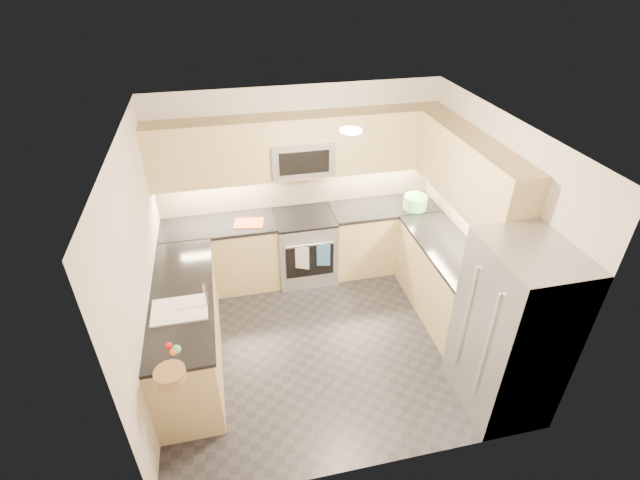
{
  "coord_description": "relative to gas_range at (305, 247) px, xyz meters",
  "views": [
    {
      "loc": [
        -0.93,
        -3.79,
        3.88
      ],
      "look_at": [
        0.0,
        0.35,
        1.15
      ],
      "focal_mm": 26.0,
      "sensor_mm": 36.0,
      "label": 1
    }
  ],
  "objects": [
    {
      "name": "floor",
      "position": [
        0.0,
        -1.28,
        -0.46
      ],
      "size": [
        3.6,
        3.2,
        0.0
      ],
      "primitive_type": "cube",
      "color": "#222227",
      "rests_on": "ground"
    },
    {
      "name": "ceiling",
      "position": [
        0.0,
        -1.28,
        2.04
      ],
      "size": [
        3.6,
        3.2,
        0.02
      ],
      "primitive_type": "cube",
      "color": "beige",
      "rests_on": "wall_back"
    },
    {
      "name": "wall_back",
      "position": [
        0.0,
        0.32,
        0.79
      ],
      "size": [
        3.6,
        0.02,
        2.5
      ],
      "primitive_type": "cube",
      "color": "beige",
      "rests_on": "floor"
    },
    {
      "name": "wall_front",
      "position": [
        0.0,
        -2.88,
        0.79
      ],
      "size": [
        3.6,
        0.02,
        2.5
      ],
      "primitive_type": "cube",
      "color": "beige",
      "rests_on": "floor"
    },
    {
      "name": "wall_left",
      "position": [
        -1.8,
        -1.28,
        0.79
      ],
      "size": [
        0.02,
        3.2,
        2.5
      ],
      "primitive_type": "cube",
      "color": "beige",
      "rests_on": "floor"
    },
    {
      "name": "wall_right",
      "position": [
        1.8,
        -1.28,
        0.79
      ],
      "size": [
        0.02,
        3.2,
        2.5
      ],
      "primitive_type": "cube",
      "color": "beige",
      "rests_on": "floor"
    },
    {
      "name": "base_cab_back_left",
      "position": [
        -1.09,
        0.02,
        -0.01
      ],
      "size": [
        1.42,
        0.6,
        0.9
      ],
      "primitive_type": "cube",
      "color": "tan",
      "rests_on": "floor"
    },
    {
      "name": "base_cab_back_right",
      "position": [
        1.09,
        0.02,
        -0.01
      ],
      "size": [
        1.42,
        0.6,
        0.9
      ],
      "primitive_type": "cube",
      "color": "tan",
      "rests_on": "floor"
    },
    {
      "name": "base_cab_right",
      "position": [
        1.5,
        -1.12,
        -0.01
      ],
      "size": [
        0.6,
        1.7,
        0.9
      ],
      "primitive_type": "cube",
      "color": "tan",
      "rests_on": "floor"
    },
    {
      "name": "base_cab_peninsula",
      "position": [
        -1.5,
        -1.28,
        -0.01
      ],
      "size": [
        0.6,
        2.0,
        0.9
      ],
      "primitive_type": "cube",
      "color": "tan",
      "rests_on": "floor"
    },
    {
      "name": "countertop_back_left",
      "position": [
        -1.09,
        0.02,
        0.47
      ],
      "size": [
        1.42,
        0.63,
        0.04
      ],
      "primitive_type": "cube",
      "color": "black",
      "rests_on": "base_cab_back_left"
    },
    {
      "name": "countertop_back_right",
      "position": [
        1.09,
        0.02,
        0.47
      ],
      "size": [
        1.42,
        0.63,
        0.04
      ],
      "primitive_type": "cube",
      "color": "black",
      "rests_on": "base_cab_back_right"
    },
    {
      "name": "countertop_right",
      "position": [
        1.5,
        -1.12,
        0.47
      ],
      "size": [
        0.63,
        1.7,
        0.04
      ],
      "primitive_type": "cube",
      "color": "black",
      "rests_on": "base_cab_right"
    },
    {
      "name": "countertop_peninsula",
      "position": [
        -1.5,
        -1.28,
        0.47
      ],
      "size": [
        0.63,
        2.0,
        0.04
      ],
      "primitive_type": "cube",
      "color": "black",
      "rests_on": "base_cab_peninsula"
    },
    {
      "name": "upper_cab_back",
      "position": [
        0.0,
        0.15,
        1.37
      ],
      "size": [
        3.6,
        0.35,
        0.75
      ],
      "primitive_type": "cube",
      "color": "tan",
      "rests_on": "wall_back"
    },
    {
      "name": "upper_cab_right",
      "position": [
        1.62,
        -1.0,
        1.37
      ],
      "size": [
        0.35,
        1.95,
        0.75
      ],
      "primitive_type": "cube",
      "color": "tan",
      "rests_on": "wall_right"
    },
    {
      "name": "backsplash_back",
      "position": [
        0.0,
        0.32,
        0.74
      ],
      "size": [
        3.6,
        0.01,
        0.51
      ],
      "primitive_type": "cube",
      "color": "#C9B691",
      "rests_on": "wall_back"
    },
    {
      "name": "backsplash_right",
      "position": [
        1.8,
        -0.82,
        0.74
      ],
      "size": [
        0.01,
        2.3,
        0.51
      ],
      "primitive_type": "cube",
      "color": "#C9B691",
      "rests_on": "wall_right"
    },
    {
      "name": "gas_range",
      "position": [
        0.0,
        0.0,
        0.0
      ],
      "size": [
        0.76,
        0.65,
        0.91
      ],
      "primitive_type": "cube",
      "color": "#9D9EA4",
      "rests_on": "floor"
    },
    {
      "name": "range_cooktop",
      "position": [
        0.0,
        0.0,
        0.46
      ],
      "size": [
        0.76,
        0.65,
        0.03
      ],
      "primitive_type": "cube",
      "color": "black",
      "rests_on": "gas_range"
    },
    {
      "name": "oven_door_glass",
      "position": [
        0.0,
        -0.33,
        -0.01
      ],
      "size": [
        0.62,
        0.02,
        0.45
      ],
      "primitive_type": "cube",
      "color": "black",
      "rests_on": "gas_range"
    },
    {
      "name": "oven_handle",
      "position": [
        0.0,
        -0.35,
        0.26
      ],
      "size": [
        0.6,
        0.02,
        0.02
      ],
      "primitive_type": "cylinder",
      "rotation": [
        0.0,
        1.57,
        0.0
      ],
      "color": "#B2B5BA",
      "rests_on": "gas_range"
    },
    {
      "name": "microwave",
      "position": [
        0.0,
        0.12,
        1.24
      ],
      "size": [
        0.76,
        0.4,
        0.4
      ],
      "primitive_type": "cube",
      "color": "#93959A",
      "rests_on": "upper_cab_back"
    },
    {
      "name": "microwave_door",
      "position": [
        0.0,
        -0.08,
        1.24
      ],
      "size": [
        0.6,
        0.01,
        0.28
      ],
      "primitive_type": "cube",
      "color": "black",
      "rests_on": "microwave"
    },
    {
      "name": "refrigerator",
      "position": [
        1.45,
        -2.43,
        0.45
      ],
      "size": [
        0.7,
        0.9,
        1.8
      ],
      "primitive_type": "cube",
      "color": "#919498",
      "rests_on": "floor"
    },
    {
      "name": "fridge_handle_left",
      "position": [
        1.08,
        -2.61,
        0.49
      ],
      "size": [
        0.02,
        0.02,
        1.2
      ],
      "primitive_type": "cylinder",
      "color": "#B2B5BA",
      "rests_on": "refrigerator"
    },
    {
      "name": "fridge_handle_right",
      "position": [
        1.08,
        -2.25,
        0.49
      ],
      "size": [
        0.02,
        0.02,
        1.2
      ],
      "primitive_type": "cylinder",
      "color": "#B2B5BA",
      "rests_on": "refrigerator"
    },
    {
      "name": "sink_basin",
      "position": [
        -1.5,
        -1.53,
        0.42
      ],
      "size": [
        0.52,
        0.38,
        0.16
      ],
      "primitive_type": "cube",
      "color": "white",
      "rests_on": "base_cab_peninsula"
    },
    {
      "name": "faucet",
      "position": [
        -1.24,
        -1.53,
        0.62
      ],
      "size": [
        0.03,
        0.03,
        0.28
      ],
      "primitive_type": "cylinder",
      "color": "silver",
      "rests_on": "countertop_peninsula"
    },
    {
      "name": "utensil_bowl",
      "position": [
        1.46,
        -0.12,
        0.57
      ],
      "size": [
        0.35,
        0.35,
        0.18
      ],
      "primitive_type": "cylinder",
      "rotation": [
        0.0,
        0.0,
        0.14
      ],
      "color": "#6AC655",
      "rests_on": "countertop_back_right"
    },
    {
      "name": "cutting_board",
      "position": [
        -0.71,
        -0.04,
        0.49
      ],
      "size": [
        0.4,
        0.31,
        0.01
      ],
      "primitive_type": "cube",
      "rotation": [
        0.0,
        0.0,
        -0.19
      ],
      "color": "red",
      "rests_on": "countertop_back_left"
    },
    {
      "name": "fruit_basket",
      "position": [
        -1.54,
        -2.35,
        0.53
      ],
      "size": [
        0.28,
        0.28,
        0.09
      ],
      "primitive_type": "cylinder",
      "rotation": [
        0.0,
        0.0,
        -0.11
      ],
      "color": "olive",
      "rests_on": "countertop_peninsula"
    },
    {
      "name": "fruit_apple",
      "position": [
        -1.55,
        -2.1,
        0.6
      ],
      "size": [
        0.06,
        0.06,
        0.06
      ],
      "primitive_type": "sphere",
      "color": "red",
      "rests_on": "fruit_basket"
    },
    {
      "name": "fruit_pear",
      "position": [
        -1.49,
        -2.15,
        0.6
      ],
      "size": [
        0.08,
        0.08,
        0.08
      ],
      "primitive_type": "sphere",
      "color": "#4DB459",
      "rests_on": "fruit_basket"
    },
    {
      "name": "dish_towel_check",
      "position": [
        -0.11,
        -0.37,
        0.1
      ],
      "size": [
        0.16,
        0.08,
        0.33
      ],
      "primitive_type": "cube",
      "rotation": [
        0.0,
        0.0,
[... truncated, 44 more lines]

